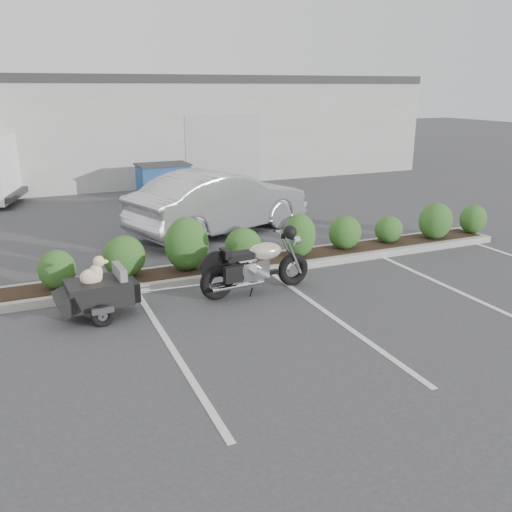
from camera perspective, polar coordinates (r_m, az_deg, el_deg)
name	(u,v)px	position (r m, az deg, el deg)	size (l,w,h in m)	color
ground	(251,316)	(8.93, -0.52, -6.29)	(90.00, 90.00, 0.00)	#38383A
planter_kerb	(254,265)	(11.16, -0.24, -0.94)	(12.00, 1.00, 0.15)	#9E9E93
building	(95,125)	(24.78, -16.59, 13.05)	(26.00, 10.00, 4.00)	#9EA099
motorcycle	(257,266)	(9.73, 0.06, -1.07)	(2.19, 0.74, 1.26)	black
pet_trailer	(98,291)	(9.09, -16.32, -3.60)	(1.75, 0.98, 1.04)	black
sedan	(220,202)	(13.83, -3.79, 5.72)	(1.68, 4.81, 1.59)	silver
dumpster	(163,180)	(18.65, -9.72, 7.87)	(1.74, 1.21, 1.13)	navy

